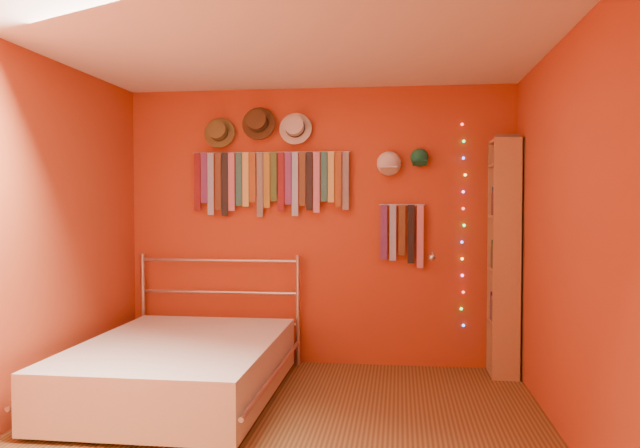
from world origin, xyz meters
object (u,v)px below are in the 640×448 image
at_px(tie_rack, 269,179).
at_px(reading_lamp, 432,257).
at_px(bookshelf, 509,256).
at_px(bed, 180,367).

distance_m(tie_rack, reading_lamp, 1.61).
bearing_deg(reading_lamp, tie_rack, 174.03).
xyz_separation_m(tie_rack, reading_lamp, (1.45, -0.15, -0.68)).
distance_m(tie_rack, bookshelf, 2.20).
xyz_separation_m(tie_rack, bookshelf, (2.09, -0.16, -0.66)).
height_order(tie_rack, bed, tie_rack).
height_order(tie_rack, bookshelf, bookshelf).
bearing_deg(bookshelf, tie_rack, 175.76).
bearing_deg(reading_lamp, bookshelf, -0.31).
relative_size(bookshelf, bed, 0.97).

